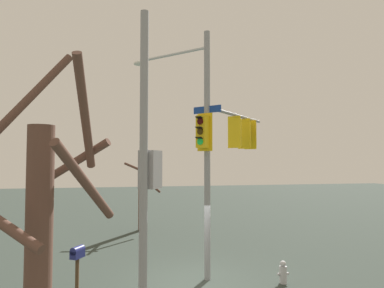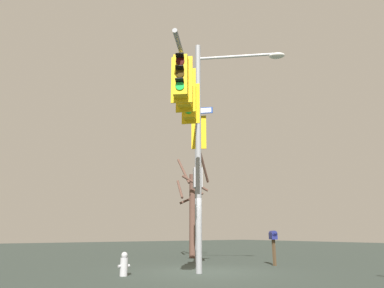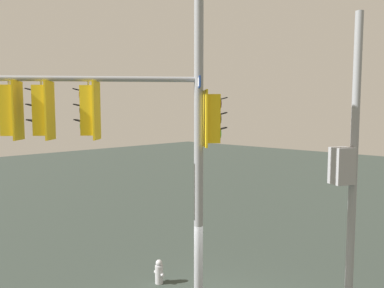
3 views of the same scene
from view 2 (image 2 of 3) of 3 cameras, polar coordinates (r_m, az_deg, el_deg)
The scene contains 6 objects.
ground_plane at distance 12.48m, azimuth 2.31°, elevation -21.00°, with size 80.00×80.00×0.00m, color #2F3832.
main_signal_pole_assembly at distance 11.09m, azimuth 1.07°, elevation 4.93°, with size 6.10×4.38×8.56m.
secondary_pole_assembly at distance 15.97m, azimuth 0.90°, elevation -5.96°, with size 0.61×0.73×7.61m.
fire_hydrant at distance 11.46m, azimuth -11.55°, elevation -19.54°, with size 0.38×0.24×0.73m.
mailbox at distance 15.02m, azimuth 13.70°, elevation -15.33°, with size 0.43×0.50×1.41m.
bare_tree_across_street at distance 19.00m, azimuth 0.06°, elevation -10.88°, with size 2.07×2.06×5.93m.
Camera 2 is at (-7.53, -9.86, 1.32)m, focal length 31.22 mm.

